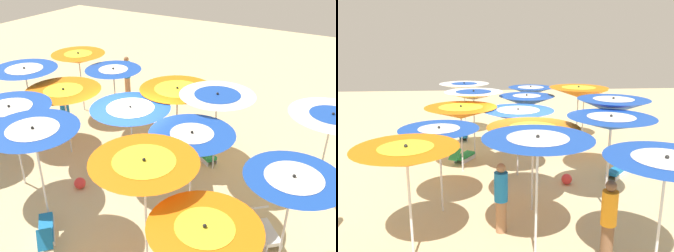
% 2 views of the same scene
% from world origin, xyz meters
% --- Properties ---
extents(ground, '(38.44, 38.44, 0.04)m').
position_xyz_m(ground, '(0.00, 0.00, -0.02)').
color(ground, beige).
extents(beach_umbrella_0, '(2.14, 2.14, 2.39)m').
position_xyz_m(beach_umbrella_0, '(2.07, -4.92, 2.18)').
color(beach_umbrella_0, silver).
rests_on(beach_umbrella_0, ground).
extents(beach_umbrella_1, '(2.07, 2.07, 2.45)m').
position_xyz_m(beach_umbrella_1, '(1.63, -2.03, 2.25)').
color(beach_umbrella_1, silver).
rests_on(beach_umbrella_1, ground).
extents(beach_umbrella_2, '(2.27, 2.27, 2.19)m').
position_xyz_m(beach_umbrella_2, '(2.02, -0.58, 1.95)').
color(beach_umbrella_2, silver).
rests_on(beach_umbrella_2, ground).
extents(beach_umbrella_3, '(1.91, 1.91, 2.19)m').
position_xyz_m(beach_umbrella_3, '(2.40, 2.11, 1.98)').
color(beach_umbrella_3, silver).
rests_on(beach_umbrella_3, ground).
extents(beach_umbrella_4, '(1.95, 1.95, 2.33)m').
position_xyz_m(beach_umbrella_4, '(2.78, 4.01, 2.09)').
color(beach_umbrella_4, silver).
rests_on(beach_umbrella_4, ground).
extents(beach_umbrella_5, '(1.95, 1.95, 2.23)m').
position_xyz_m(beach_umbrella_5, '(-0.79, -4.72, 2.01)').
color(beach_umbrella_5, silver).
rests_on(beach_umbrella_5, ground).
extents(beach_umbrella_6, '(2.03, 2.03, 2.25)m').
position_xyz_m(beach_umbrella_6, '(-0.28, -2.25, 1.99)').
color(beach_umbrella_6, silver).
rests_on(beach_umbrella_6, ground).
extents(beach_umbrella_7, '(2.18, 2.18, 2.16)m').
position_xyz_m(beach_umbrella_7, '(0.28, -0.11, 1.93)').
color(beach_umbrella_7, silver).
rests_on(beach_umbrella_7, ground).
extents(beach_umbrella_8, '(2.22, 2.22, 2.21)m').
position_xyz_m(beach_umbrella_8, '(0.18, 2.23, 1.98)').
color(beach_umbrella_8, silver).
rests_on(beach_umbrella_8, ground).
extents(beach_umbrella_9, '(2.09, 2.09, 2.47)m').
position_xyz_m(beach_umbrella_9, '(0.38, 4.06, 2.25)').
color(beach_umbrella_9, silver).
rests_on(beach_umbrella_9, ground).
extents(beach_umbrella_10, '(1.91, 1.91, 2.23)m').
position_xyz_m(beach_umbrella_10, '(-2.89, -3.83, 1.98)').
color(beach_umbrella_10, silver).
rests_on(beach_umbrella_10, ground).
extents(beach_umbrella_11, '(2.14, 2.14, 2.54)m').
position_xyz_m(beach_umbrella_11, '(-2.17, -2.20, 2.30)').
color(beach_umbrella_11, silver).
rests_on(beach_umbrella_11, ground).
extents(beach_umbrella_12, '(2.06, 2.06, 2.57)m').
position_xyz_m(beach_umbrella_12, '(-2.39, 0.57, 2.30)').
color(beach_umbrella_12, silver).
rests_on(beach_umbrella_12, ground).
extents(beach_umbrella_13, '(2.11, 2.11, 2.42)m').
position_xyz_m(beach_umbrella_13, '(-1.71, 2.22, 2.20)').
color(beach_umbrella_13, silver).
rests_on(beach_umbrella_13, ground).
extents(lounger_0, '(0.36, 1.12, 0.69)m').
position_xyz_m(lounger_0, '(2.13, -4.24, 0.22)').
color(lounger_0, silver).
rests_on(lounger_0, ground).
extents(lounger_1, '(0.90, 1.18, 0.59)m').
position_xyz_m(lounger_1, '(2.04, -1.51, 0.20)').
color(lounger_1, silver).
rests_on(lounger_1, ground).
extents(lounger_2, '(1.13, 1.17, 0.58)m').
position_xyz_m(lounger_2, '(-2.89, 0.13, 0.20)').
color(lounger_2, silver).
rests_on(lounger_2, ground).
extents(lounger_3, '(1.15, 1.09, 0.60)m').
position_xyz_m(lounger_3, '(-0.26, -4.22, 0.21)').
color(lounger_3, silver).
rests_on(lounger_3, ground).
extents(beachgoer_1, '(0.30, 0.30, 1.61)m').
position_xyz_m(beachgoer_1, '(1.01, 3.18, 0.83)').
color(beachgoer_1, '#A3704C').
rests_on(beachgoer_1, ground).
extents(beachgoer_2, '(0.30, 0.30, 1.67)m').
position_xyz_m(beachgoer_2, '(4.89, 3.43, 0.87)').
color(beachgoer_2, '#A3704C').
rests_on(beachgoer_2, ground).
extents(beach_ball, '(0.32, 0.32, 0.32)m').
position_xyz_m(beach_ball, '(-1.09, 0.72, 0.16)').
color(beach_ball, red).
rests_on(beach_ball, ground).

